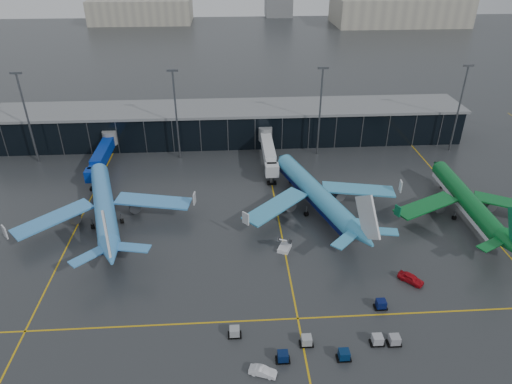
{
  "coord_description": "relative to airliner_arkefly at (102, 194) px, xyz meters",
  "views": [
    {
      "loc": [
        -0.6,
        -70.65,
        56.88
      ],
      "look_at": [
        5.0,
        18.0,
        6.0
      ],
      "focal_mm": 32.0,
      "sensor_mm": 36.0,
      "label": 1
    }
  ],
  "objects": [
    {
      "name": "ground",
      "position": [
        28.84,
        -17.65,
        -7.02
      ],
      "size": [
        600.0,
        600.0,
        0.0
      ],
      "primitive_type": "plane",
      "color": "#282B2D",
      "rests_on": "ground"
    },
    {
      "name": "terminal_pier",
      "position": [
        28.84,
        44.35,
        -1.6
      ],
      "size": [
        142.0,
        17.0,
        10.7
      ],
      "color": "black",
      "rests_on": "ground"
    },
    {
      "name": "jet_bridges",
      "position": [
        -6.16,
        25.34,
        -2.47
      ],
      "size": [
        94.0,
        27.5,
        7.2
      ],
      "color": "#595B60",
      "rests_on": "ground"
    },
    {
      "name": "flood_masts",
      "position": [
        33.84,
        32.35,
        6.79
      ],
      "size": [
        203.0,
        0.5,
        25.5
      ],
      "color": "#595B60",
      "rests_on": "ground"
    },
    {
      "name": "distant_hangars",
      "position": [
        78.79,
        252.43,
        1.77
      ],
      "size": [
        260.0,
        71.0,
        22.0
      ],
      "color": "#B2AD99",
      "rests_on": "ground"
    },
    {
      "name": "taxi_lines",
      "position": [
        38.84,
        -7.04,
        -7.01
      ],
      "size": [
        220.0,
        120.0,
        0.02
      ],
      "color": "gold",
      "rests_on": "ground"
    },
    {
      "name": "airliner_arkefly",
      "position": [
        0.0,
        0.0,
        0.0
      ],
      "size": [
        51.32,
        55.1,
        14.04
      ],
      "primitive_type": null,
      "rotation": [
        0.0,
        0.0,
        0.28
      ],
      "color": "#4496E0",
      "rests_on": "ground"
    },
    {
      "name": "airliner_klm_near",
      "position": [
        47.67,
        2.17,
        0.02
      ],
      "size": [
        52.09,
        55.76,
        14.08
      ],
      "primitive_type": null,
      "rotation": [
        0.0,
        0.0,
        0.3
      ],
      "color": "#3E9ECD",
      "rests_on": "ground"
    },
    {
      "name": "airliner_aer_lingus",
      "position": [
        81.5,
        -2.55,
        -0.57
      ],
      "size": [
        37.7,
        42.72,
        12.9
      ],
      "primitive_type": null,
      "rotation": [
        0.0,
        0.0,
        -0.02
      ],
      "color": "#0C6528",
      "rests_on": "ground"
    },
    {
      "name": "baggage_carts",
      "position": [
        43.54,
        -37.94,
        -6.26
      ],
      "size": [
        27.62,
        11.83,
        1.7
      ],
      "color": "black",
      "rests_on": "ground"
    },
    {
      "name": "mobile_airstair",
      "position": [
        38.84,
        -13.4,
        -6.25
      ],
      "size": [
        3.3,
        3.81,
        3.45
      ],
      "rotation": [
        0.0,
        0.0,
        -0.41
      ],
      "color": "white",
      "rests_on": "ground"
    },
    {
      "name": "service_van_red",
      "position": [
        61.15,
        -24.71,
        -6.19
      ],
      "size": [
        4.75,
        4.86,
        1.65
      ],
      "primitive_type": "imported",
      "rotation": [
        0.0,
        0.0,
        0.76
      ],
      "color": "red",
      "rests_on": "ground"
    },
    {
      "name": "service_van_white",
      "position": [
        32.07,
        -43.45,
        -6.34
      ],
      "size": [
        4.36,
        2.66,
        1.36
      ],
      "primitive_type": "imported",
      "rotation": [
        0.0,
        0.0,
        1.25
      ],
      "color": "white",
      "rests_on": "ground"
    }
  ]
}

